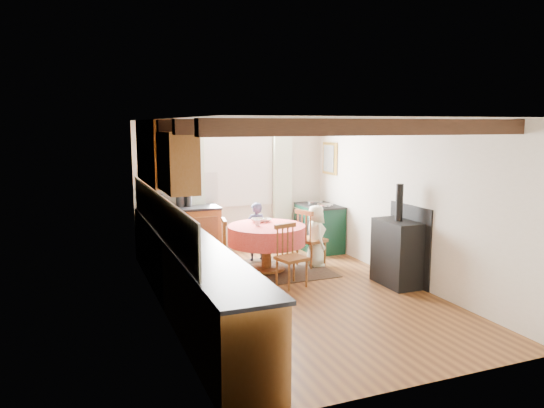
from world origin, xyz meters
name	(u,v)px	position (x,y,z in m)	size (l,w,h in m)	color
floor	(293,293)	(0.00, 0.00, 0.00)	(3.60, 5.50, 0.00)	brown
ceiling	(294,119)	(0.00, 0.00, 2.40)	(3.60, 5.50, 0.00)	white
wall_back	(233,186)	(0.00, 2.75, 1.20)	(3.60, 0.00, 2.40)	silver
wall_front	(423,257)	(0.00, -2.75, 1.20)	(3.60, 0.00, 2.40)	silver
wall_left	(160,218)	(-1.80, 0.00, 1.20)	(0.00, 5.50, 2.40)	silver
wall_right	(404,201)	(1.80, 0.00, 1.20)	(0.00, 5.50, 2.40)	silver
beam_a	(379,127)	(0.00, -2.00, 2.31)	(3.60, 0.16, 0.16)	#3B2114
beam_b	(330,127)	(0.00, -1.00, 2.31)	(3.60, 0.16, 0.16)	#3B2114
beam_c	(294,126)	(0.00, 0.00, 2.31)	(3.60, 0.16, 0.16)	#3B2114
beam_d	(267,126)	(0.00, 1.00, 2.31)	(3.60, 0.16, 0.16)	#3B2114
beam_e	(246,126)	(0.00, 2.00, 2.31)	(3.60, 0.16, 0.16)	#3B2114
splash_left	(158,214)	(-1.78, 0.30, 1.20)	(0.02, 4.50, 0.55)	beige
splash_back	(180,189)	(-1.00, 2.73, 1.20)	(1.40, 0.02, 0.55)	beige
base_cabinet_left	(186,275)	(-1.50, 0.00, 0.44)	(0.60, 5.30, 0.88)	brown
base_cabinet_back	(181,234)	(-1.05, 2.45, 0.44)	(1.30, 0.60, 0.88)	brown
worktop_left	(187,239)	(-1.48, 0.00, 0.90)	(0.64, 5.30, 0.04)	black
worktop_back	(181,208)	(-1.05, 2.43, 0.90)	(1.30, 0.64, 0.04)	black
wall_cabinet_glass	(156,152)	(-1.63, 1.20, 1.95)	(0.34, 1.80, 0.90)	brown
wall_cabinet_solid	(177,162)	(-1.63, -0.30, 1.90)	(0.34, 0.90, 0.70)	brown
window_frame	(238,165)	(0.10, 2.73, 1.60)	(1.34, 0.03, 1.54)	white
window_pane	(238,165)	(0.10, 2.74, 1.60)	(1.20, 0.01, 1.40)	white
curtain_left	(195,194)	(-0.75, 2.65, 1.10)	(0.35, 0.10, 2.10)	#C0E6AD
curtain_right	(282,190)	(0.95, 2.65, 1.10)	(0.35, 0.10, 2.10)	#C0E6AD
curtain_rod	(239,132)	(0.10, 2.65, 2.20)	(0.03, 0.03, 2.00)	black
wall_picture	(330,158)	(1.77, 2.30, 1.70)	(0.04, 0.50, 0.60)	gold
wall_plate	(286,158)	(1.05, 2.72, 1.70)	(0.30, 0.30, 0.02)	silver
rug	(266,271)	(0.05, 1.17, 0.01)	(1.94, 1.51, 0.01)	black
dining_table	(266,248)	(0.05, 1.17, 0.37)	(1.24, 1.24, 0.75)	#E65D5B
chair_near	(292,256)	(0.11, 0.30, 0.46)	(0.39, 0.41, 0.91)	#956128
chair_left	(214,249)	(-0.83, 1.11, 0.46)	(0.39, 0.41, 0.92)	#956128
chair_right	(311,238)	(0.85, 1.18, 0.48)	(0.41, 0.43, 0.96)	#956128
aga_range	(319,227)	(1.47, 2.11, 0.44)	(0.62, 0.95, 0.88)	black
cast_iron_stove	(398,235)	(1.58, -0.19, 0.75)	(0.45, 0.75, 1.49)	black
child_far	(256,232)	(0.12, 1.85, 0.51)	(0.37, 0.24, 1.02)	#2E324E
child_right	(316,236)	(0.92, 1.16, 0.51)	(0.50, 0.33, 1.02)	white
bowl_a	(265,220)	(0.15, 1.48, 0.77)	(0.20, 0.20, 0.05)	silver
bowl_b	(257,220)	(0.01, 1.46, 0.78)	(0.22, 0.22, 0.07)	silver
cup	(257,223)	(-0.09, 1.20, 0.80)	(0.10, 0.10, 0.10)	silver
canister_tall	(160,201)	(-1.40, 2.46, 1.05)	(0.15, 0.15, 0.25)	#262628
canister_wide	(181,201)	(-1.03, 2.51, 1.02)	(0.17, 0.17, 0.19)	#262628
canister_slim	(189,198)	(-0.91, 2.43, 1.07)	(0.11, 0.11, 0.30)	#262628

